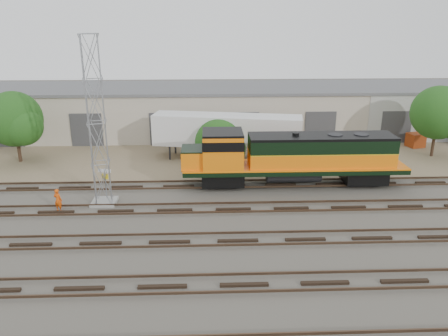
{
  "coord_description": "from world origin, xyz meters",
  "views": [
    {
      "loc": [
        -1.71,
        -25.82,
        12.43
      ],
      "look_at": [
        -0.54,
        4.0,
        2.2
      ],
      "focal_mm": 35.0,
      "sensor_mm": 36.0,
      "label": 1
    }
  ],
  "objects_px": {
    "locomotive": "(291,157)",
    "semi_trailer": "(230,132)",
    "worker": "(58,200)",
    "signal_tower": "(97,126)"
  },
  "relations": [
    {
      "from": "worker",
      "to": "semi_trailer",
      "type": "height_order",
      "value": "semi_trailer"
    },
    {
      "from": "locomotive",
      "to": "semi_trailer",
      "type": "xyz_separation_m",
      "value": [
        -4.28,
        7.01,
        0.24
      ]
    },
    {
      "from": "signal_tower",
      "to": "semi_trailer",
      "type": "xyz_separation_m",
      "value": [
        9.49,
        9.98,
        -3.01
      ]
    },
    {
      "from": "worker",
      "to": "semi_trailer",
      "type": "bearing_deg",
      "value": -119.66
    },
    {
      "from": "locomotive",
      "to": "worker",
      "type": "distance_m",
      "value": 17.15
    },
    {
      "from": "locomotive",
      "to": "semi_trailer",
      "type": "relative_size",
      "value": 1.25
    },
    {
      "from": "locomotive",
      "to": "worker",
      "type": "relative_size",
      "value": 10.74
    },
    {
      "from": "worker",
      "to": "locomotive",
      "type": "bearing_deg",
      "value": -147.83
    },
    {
      "from": "signal_tower",
      "to": "semi_trailer",
      "type": "bearing_deg",
      "value": 46.44
    },
    {
      "from": "signal_tower",
      "to": "semi_trailer",
      "type": "height_order",
      "value": "signal_tower"
    }
  ]
}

